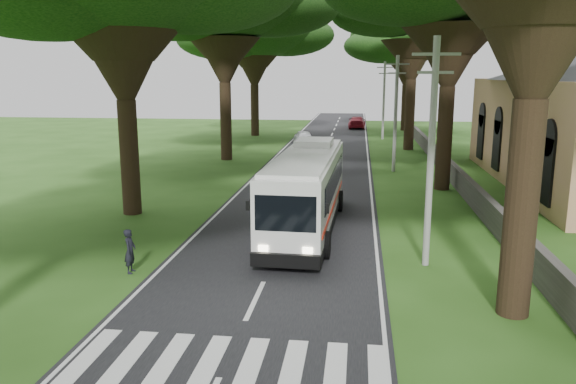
{
  "coord_description": "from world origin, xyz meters",
  "views": [
    {
      "loc": [
        2.99,
        -13.74,
        6.76
      ],
      "look_at": [
        0.29,
        7.67,
        2.2
      ],
      "focal_mm": 35.0,
      "sensor_mm": 36.0,
      "label": 1
    }
  ],
  "objects_px": {
    "pole_near": "(431,150)",
    "distant_car_c": "(357,122)",
    "coach_bus": "(307,189)",
    "pedestrian": "(130,251)",
    "pole_mid": "(396,112)",
    "pole_far": "(384,99)",
    "distant_car_a": "(303,137)"
  },
  "relations": [
    {
      "from": "coach_bus",
      "to": "pedestrian",
      "type": "bearing_deg",
      "value": -129.62
    },
    {
      "from": "pole_far",
      "to": "pedestrian",
      "type": "xyz_separation_m",
      "value": [
        -10.22,
        -42.1,
        -3.4
      ]
    },
    {
      "from": "distant_car_c",
      "to": "pedestrian",
      "type": "height_order",
      "value": "pedestrian"
    },
    {
      "from": "pedestrian",
      "to": "coach_bus",
      "type": "bearing_deg",
      "value": -46.04
    },
    {
      "from": "pole_near",
      "to": "pole_far",
      "type": "height_order",
      "value": "same"
    },
    {
      "from": "distant_car_a",
      "to": "pole_mid",
      "type": "bearing_deg",
      "value": 103.6
    },
    {
      "from": "pole_mid",
      "to": "distant_car_c",
      "type": "height_order",
      "value": "pole_mid"
    },
    {
      "from": "pole_far",
      "to": "distant_car_a",
      "type": "bearing_deg",
      "value": -148.13
    },
    {
      "from": "pole_near",
      "to": "pole_far",
      "type": "relative_size",
      "value": 1.0
    },
    {
      "from": "pole_far",
      "to": "distant_car_c",
      "type": "distance_m",
      "value": 12.56
    },
    {
      "from": "pole_far",
      "to": "pedestrian",
      "type": "bearing_deg",
      "value": -103.65
    },
    {
      "from": "pole_mid",
      "to": "pole_far",
      "type": "height_order",
      "value": "same"
    },
    {
      "from": "distant_car_a",
      "to": "pedestrian",
      "type": "xyz_separation_m",
      "value": [
        -2.32,
        -37.18,
        0.09
      ]
    },
    {
      "from": "pole_mid",
      "to": "pedestrian",
      "type": "distance_m",
      "value": 24.58
    },
    {
      "from": "distant_car_c",
      "to": "pole_mid",
      "type": "bearing_deg",
      "value": 95.84
    },
    {
      "from": "pole_mid",
      "to": "coach_bus",
      "type": "bearing_deg",
      "value": -106.52
    },
    {
      "from": "pole_far",
      "to": "pedestrian",
      "type": "height_order",
      "value": "pole_far"
    },
    {
      "from": "coach_bus",
      "to": "distant_car_a",
      "type": "bearing_deg",
      "value": 97.76
    },
    {
      "from": "pole_far",
      "to": "coach_bus",
      "type": "bearing_deg",
      "value": -97.47
    },
    {
      "from": "distant_car_a",
      "to": "pedestrian",
      "type": "distance_m",
      "value": 37.26
    },
    {
      "from": "distant_car_a",
      "to": "pedestrian",
      "type": "bearing_deg",
      "value": 72.38
    },
    {
      "from": "pole_mid",
      "to": "distant_car_a",
      "type": "bearing_deg",
      "value": 117.65
    },
    {
      "from": "pole_mid",
      "to": "distant_car_c",
      "type": "distance_m",
      "value": 32.07
    },
    {
      "from": "pole_mid",
      "to": "distant_car_c",
      "type": "bearing_deg",
      "value": 94.95
    },
    {
      "from": "pole_near",
      "to": "distant_car_c",
      "type": "height_order",
      "value": "pole_near"
    },
    {
      "from": "pole_near",
      "to": "distant_car_c",
      "type": "bearing_deg",
      "value": 93.04
    },
    {
      "from": "pole_near",
      "to": "pedestrian",
      "type": "relative_size",
      "value": 5.14
    },
    {
      "from": "pole_near",
      "to": "coach_bus",
      "type": "height_order",
      "value": "pole_near"
    },
    {
      "from": "pole_far",
      "to": "distant_car_a",
      "type": "distance_m",
      "value": 9.94
    },
    {
      "from": "distant_car_c",
      "to": "pedestrian",
      "type": "bearing_deg",
      "value": 82.99
    },
    {
      "from": "pole_near",
      "to": "distant_car_c",
      "type": "relative_size",
      "value": 1.58
    },
    {
      "from": "pole_mid",
      "to": "coach_bus",
      "type": "distance_m",
      "value": 16.69
    }
  ]
}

